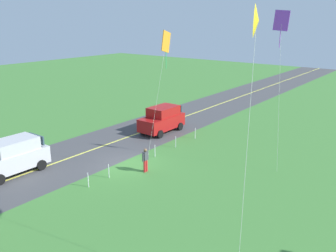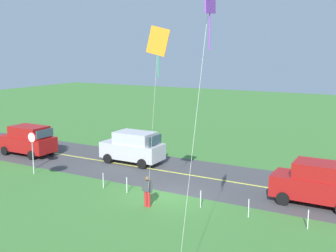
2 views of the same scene
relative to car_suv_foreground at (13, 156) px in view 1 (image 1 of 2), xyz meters
The scene contains 14 objects.
ground_plane 7.27m from the car_suv_foreground, 139.19° to the left, with size 120.00×120.00×0.10m, color #3D7533.
asphalt_road 5.59m from the car_suv_foreground, behind, with size 120.00×7.00×0.00m, color #424244.
road_centre_stripe 5.59m from the car_suv_foreground, behind, with size 120.00×0.16×0.00m, color #E5E04C.
car_suv_foreground is the anchor object (origin of this frame).
car_parked_west_near 12.92m from the car_suv_foreground, behind, with size 4.40×2.12×2.24m.
person_adult_near 8.46m from the car_suv_foreground, 128.80° to the left, with size 0.58×0.22×1.60m.
kite_red_low 12.01m from the car_suv_foreground, 131.03° to the left, with size 1.73×0.94×8.94m.
kite_blue_mid 18.68m from the car_suv_foreground, 131.62° to the left, with size 0.73×1.31×10.09m.
kite_yellow_high 17.82m from the car_suv_foreground, 91.99° to the left, with size 2.40×1.05×10.04m.
fence_post_0 14.05m from the car_suv_foreground, 157.44° to the left, with size 0.05×0.05×0.90m, color silver.
fence_post_1 11.58m from the car_suv_foreground, 152.24° to the left, with size 0.05×0.05×0.90m, color silver.
fence_post_2 9.44m from the car_suv_foreground, 145.11° to the left, with size 0.05×0.05×0.90m, color silver.
fence_post_3 6.30m from the car_suv_foreground, 120.68° to the left, with size 0.05×0.05×0.90m, color silver.
fence_post_4 5.64m from the car_suv_foreground, 105.99° to the left, with size 0.05×0.05×0.90m, color silver.
Camera 1 is at (16.41, 16.28, 9.55)m, focal length 38.58 mm.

